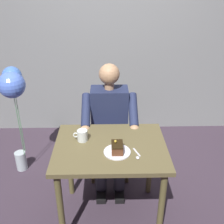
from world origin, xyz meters
name	(u,v)px	position (x,y,z in m)	size (l,w,h in m)	color
ground_plane	(111,214)	(0.00, 0.00, 0.00)	(14.00, 14.00, 0.00)	#3B2F3B
cafe_rear_panel	(108,18)	(0.00, -1.65, 1.50)	(6.40, 0.12, 3.00)	gray
dining_table	(110,157)	(0.00, 0.00, 0.65)	(0.90, 0.69, 0.76)	brown
chair	(109,130)	(0.00, -0.68, 0.49)	(0.42, 0.42, 0.89)	brown
seated_person	(110,126)	(0.00, -0.51, 0.65)	(0.53, 0.58, 1.25)	#202746
dessert_plate	(117,152)	(-0.05, 0.09, 0.76)	(0.21, 0.21, 0.01)	white
cake_slice	(117,148)	(-0.05, 0.09, 0.81)	(0.09, 0.13, 0.09)	brown
coffee_cup	(82,135)	(0.23, -0.08, 0.81)	(0.12, 0.08, 0.09)	silver
dessert_spoon	(137,155)	(-0.20, 0.14, 0.76)	(0.05, 0.14, 0.01)	silver
balloon_display	(13,93)	(0.94, -0.66, 0.94)	(0.26, 0.30, 1.19)	#B2C1C6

